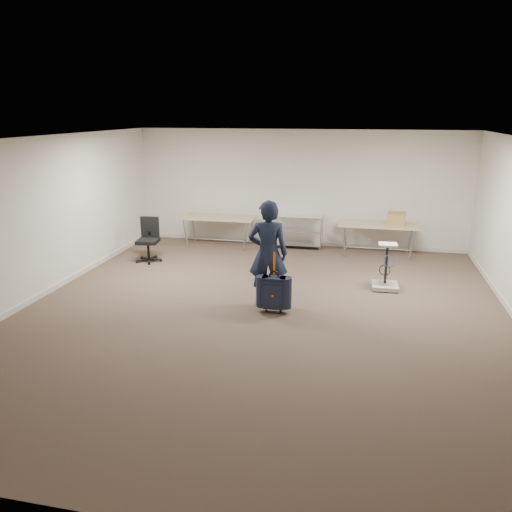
# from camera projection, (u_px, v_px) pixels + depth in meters

# --- Properties ---
(ground) EXTENTS (9.00, 9.00, 0.00)m
(ground) POSITION_uv_depth(u_px,v_px,m) (262.00, 313.00, 8.25)
(ground) COLOR #433629
(ground) RESTS_ON ground
(room_shell) EXTENTS (8.00, 9.00, 9.00)m
(room_shell) POSITION_uv_depth(u_px,v_px,m) (276.00, 283.00, 9.53)
(room_shell) COLOR silver
(room_shell) RESTS_ON ground
(folding_table_left) EXTENTS (1.80, 0.75, 0.73)m
(folding_table_left) POSITION_uv_depth(u_px,v_px,m) (218.00, 219.00, 12.15)
(folding_table_left) COLOR tan
(folding_table_left) RESTS_ON ground
(folding_table_right) EXTENTS (1.80, 0.75, 0.73)m
(folding_table_right) POSITION_uv_depth(u_px,v_px,m) (378.00, 226.00, 11.37)
(folding_table_right) COLOR tan
(folding_table_right) RESTS_ON ground
(wire_shelf) EXTENTS (1.22, 0.47, 0.80)m
(wire_shelf) POSITION_uv_depth(u_px,v_px,m) (297.00, 230.00, 12.06)
(wire_shelf) COLOR silver
(wire_shelf) RESTS_ON ground
(person) EXTENTS (0.72, 0.53, 1.82)m
(person) POSITION_uv_depth(u_px,v_px,m) (268.00, 254.00, 8.34)
(person) COLOR black
(person) RESTS_ON ground
(suitcase) EXTENTS (0.38, 0.23, 1.03)m
(suitcase) POSITION_uv_depth(u_px,v_px,m) (274.00, 292.00, 8.16)
(suitcase) COLOR #161B32
(suitcase) RESTS_ON ground
(office_chair) EXTENTS (0.58, 0.58, 0.96)m
(office_chair) POSITION_uv_depth(u_px,v_px,m) (149.00, 248.00, 11.03)
(office_chair) COLOR black
(office_chair) RESTS_ON ground
(equipment_cart) EXTENTS (0.49, 0.49, 0.88)m
(equipment_cart) POSITION_uv_depth(u_px,v_px,m) (386.00, 277.00, 9.29)
(equipment_cart) COLOR beige
(equipment_cart) RESTS_ON ground
(cardboard_box) EXTENTS (0.42, 0.33, 0.30)m
(cardboard_box) POSITION_uv_depth(u_px,v_px,m) (397.00, 219.00, 11.20)
(cardboard_box) COLOR olive
(cardboard_box) RESTS_ON folding_table_right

